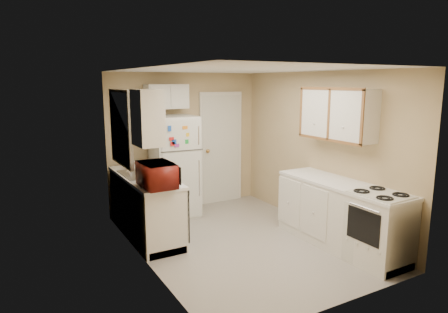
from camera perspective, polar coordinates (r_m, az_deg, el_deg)
floor at (r=5.83m, az=2.46°, el=-11.98°), size 3.80×3.80×0.00m
ceiling at (r=5.39m, az=2.67°, el=12.31°), size 3.80×3.80×0.00m
wall_left at (r=4.91m, az=-11.47°, el=-1.84°), size 3.80×3.80×0.00m
wall_right at (r=6.33m, az=13.39°, el=0.86°), size 3.80×3.80×0.00m
wall_back at (r=7.15m, az=-5.52°, el=2.19°), size 2.80×2.80×0.00m
wall_front at (r=4.04m, az=16.99°, el=-4.76°), size 2.80×2.80×0.00m
left_counter at (r=6.01m, az=-11.15°, el=-6.90°), size 0.60×1.80×0.90m
dishwasher at (r=5.56m, az=-6.33°, el=-7.79°), size 0.03×0.58×0.72m
sink at (r=6.05m, az=-11.74°, el=-2.81°), size 0.54×0.74×0.16m
microwave at (r=5.21m, az=-9.52°, el=-2.73°), size 0.58×0.33×0.38m
soap_bottle at (r=6.40m, az=-13.37°, el=-0.85°), size 0.10×0.10×0.18m
window_blinds at (r=5.85m, az=-14.44°, el=4.00°), size 0.10×0.98×1.08m
upper_cabinet_left at (r=5.07m, az=-10.88°, el=5.45°), size 0.30×0.45×0.70m
refrigerator at (r=6.72m, az=-7.11°, el=-1.43°), size 0.74×0.72×1.70m
cabinet_over_fridge at (r=6.78m, az=-8.24°, el=8.48°), size 0.70×0.30×0.40m
interior_door at (r=7.45m, az=-0.44°, el=1.18°), size 0.86×0.06×2.08m
right_counter at (r=5.75m, az=16.29°, el=-7.98°), size 0.60×2.00×0.90m
stove at (r=5.35m, az=21.11°, el=-10.33°), size 0.55×0.67×0.79m
upper_cabinet_right at (r=5.79m, az=15.91°, el=5.86°), size 0.30×1.20×0.70m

